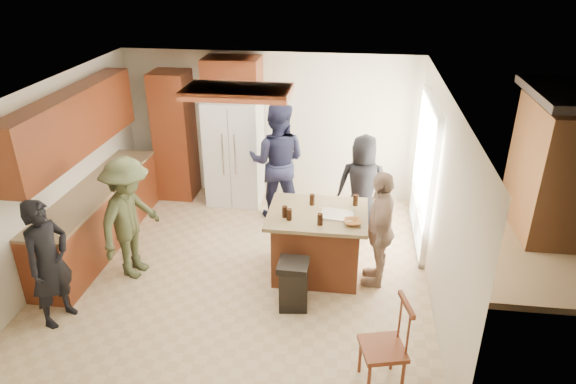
# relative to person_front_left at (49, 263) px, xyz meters

# --- Properties ---
(room_shell) EXTENTS (8.00, 5.20, 5.00)m
(room_shell) POSITION_rel_person_front_left_xyz_m (6.29, 2.93, 0.08)
(room_shell) COLOR tan
(room_shell) RESTS_ON ground
(person_front_left) EXTENTS (0.57, 0.67, 1.58)m
(person_front_left) POSITION_rel_person_front_left_xyz_m (0.00, 0.00, 0.00)
(person_front_left) COLOR black
(person_front_left) RESTS_ON ground
(person_behind_left) EXTENTS (0.95, 0.61, 1.92)m
(person_behind_left) POSITION_rel_person_front_left_xyz_m (2.18, 2.91, 0.17)
(person_behind_left) COLOR #1A1B34
(person_behind_left) RESTS_ON ground
(person_behind_right) EXTENTS (0.78, 0.52, 1.58)m
(person_behind_right) POSITION_rel_person_front_left_xyz_m (3.52, 2.55, 0.00)
(person_behind_right) COLOR black
(person_behind_right) RESTS_ON ground
(person_side_right) EXTENTS (0.57, 0.97, 1.58)m
(person_side_right) POSITION_rel_person_front_left_xyz_m (3.74, 1.28, 0.00)
(person_side_right) COLOR #A1836E
(person_side_right) RESTS_ON ground
(person_counter) EXTENTS (0.72, 1.17, 1.68)m
(person_counter) POSITION_rel_person_front_left_xyz_m (0.52, 1.04, 0.05)
(person_counter) COLOR #373C23
(person_counter) RESTS_ON ground
(left_cabinetry) EXTENTS (0.64, 3.00, 2.30)m
(left_cabinetry) POSITION_rel_person_front_left_xyz_m (-0.32, 1.69, 0.17)
(left_cabinetry) COLOR maroon
(left_cabinetry) RESTS_ON ground
(back_wall_units) EXTENTS (1.80, 0.60, 2.45)m
(back_wall_units) POSITION_rel_person_front_left_xyz_m (0.59, 3.49, 0.59)
(back_wall_units) COLOR maroon
(back_wall_units) RESTS_ON ground
(refrigerator) EXTENTS (0.90, 0.76, 1.80)m
(refrigerator) POSITION_rel_person_front_left_xyz_m (1.37, 3.41, 0.11)
(refrigerator) COLOR white
(refrigerator) RESTS_ON ground
(kitchen_island) EXTENTS (1.28, 1.03, 0.93)m
(kitchen_island) POSITION_rel_person_front_left_xyz_m (2.94, 1.35, -0.31)
(kitchen_island) COLOR brown
(kitchen_island) RESTS_ON ground
(island_items) EXTENTS (1.01, 0.68, 0.15)m
(island_items) POSITION_rel_person_front_left_xyz_m (3.12, 1.24, 0.18)
(island_items) COLOR silver
(island_items) RESTS_ON kitchen_island
(trash_bin) EXTENTS (0.38, 0.38, 0.63)m
(trash_bin) POSITION_rel_person_front_left_xyz_m (2.72, 0.61, -0.47)
(trash_bin) COLOR black
(trash_bin) RESTS_ON ground
(spindle_chair) EXTENTS (0.51, 0.51, 0.99)m
(spindle_chair) POSITION_rel_person_front_left_xyz_m (3.77, -0.51, -0.33)
(spindle_chair) COLOR maroon
(spindle_chair) RESTS_ON ground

